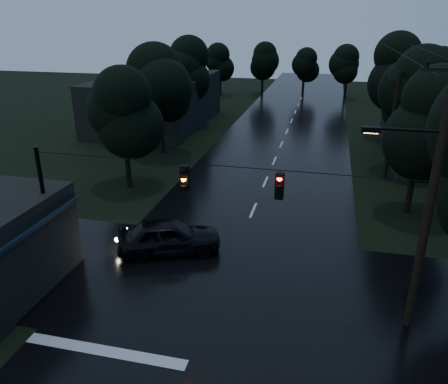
% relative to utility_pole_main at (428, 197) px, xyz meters
% --- Properties ---
extents(main_road, '(12.00, 120.00, 0.02)m').
position_rel_utility_pole_main_xyz_m(main_road, '(-7.41, 19.00, -5.26)').
color(main_road, black).
rests_on(main_road, ground).
extents(cross_street, '(60.00, 9.00, 0.02)m').
position_rel_utility_pole_main_xyz_m(cross_street, '(-7.41, 1.00, -5.26)').
color(cross_street, black).
rests_on(cross_street, ground).
extents(building_far_left, '(10.00, 16.00, 5.00)m').
position_rel_utility_pole_main_xyz_m(building_far_left, '(-21.41, 29.00, -2.76)').
color(building_far_left, black).
rests_on(building_far_left, ground).
extents(utility_pole_main, '(3.50, 0.30, 10.00)m').
position_rel_utility_pole_main_xyz_m(utility_pole_main, '(0.00, 0.00, 0.00)').
color(utility_pole_main, black).
rests_on(utility_pole_main, ground).
extents(utility_pole_far, '(2.00, 0.30, 7.50)m').
position_rel_utility_pole_main_xyz_m(utility_pole_far, '(0.89, 17.00, -1.38)').
color(utility_pole_far, black).
rests_on(utility_pole_far, ground).
extents(anchor_pole_left, '(0.18, 0.18, 6.00)m').
position_rel_utility_pole_main_xyz_m(anchor_pole_left, '(-14.91, 0.00, -2.26)').
color(anchor_pole_left, black).
rests_on(anchor_pole_left, ground).
extents(span_signals, '(15.00, 0.37, 1.12)m').
position_rel_utility_pole_main_xyz_m(span_signals, '(-6.85, -0.01, -0.01)').
color(span_signals, black).
rests_on(span_signals, ground).
extents(tree_left_a, '(3.92, 3.92, 8.26)m').
position_rel_utility_pole_main_xyz_m(tree_left_a, '(-16.41, 11.00, -0.02)').
color(tree_left_a, black).
rests_on(tree_left_a, ground).
extents(tree_left_b, '(4.20, 4.20, 8.85)m').
position_rel_utility_pole_main_xyz_m(tree_left_b, '(-17.01, 19.00, 0.36)').
color(tree_left_b, black).
rests_on(tree_left_b, ground).
extents(tree_left_c, '(4.48, 4.48, 9.44)m').
position_rel_utility_pole_main_xyz_m(tree_left_c, '(-17.61, 29.00, 0.74)').
color(tree_left_c, black).
rests_on(tree_left_c, ground).
extents(tree_right_a, '(4.20, 4.20, 8.85)m').
position_rel_utility_pole_main_xyz_m(tree_right_a, '(1.59, 11.00, 0.36)').
color(tree_right_a, black).
rests_on(tree_right_a, ground).
extents(tree_right_b, '(4.48, 4.48, 9.44)m').
position_rel_utility_pole_main_xyz_m(tree_right_b, '(2.19, 19.00, 0.74)').
color(tree_right_b, black).
rests_on(tree_right_b, ground).
extents(tree_right_c, '(4.76, 4.76, 10.03)m').
position_rel_utility_pole_main_xyz_m(tree_right_c, '(2.79, 29.00, 1.11)').
color(tree_right_c, black).
rests_on(tree_right_c, ground).
extents(car, '(5.40, 3.71, 1.71)m').
position_rel_utility_pole_main_xyz_m(car, '(-10.59, 3.15, -4.41)').
color(car, black).
rests_on(car, ground).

